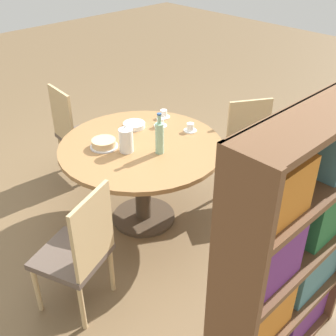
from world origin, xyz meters
name	(u,v)px	position (x,y,z in m)	size (l,w,h in m)	color
ground_plane	(144,218)	(0.00, 0.00, 0.00)	(14.00, 14.00, 0.00)	brown
dining_table	(142,160)	(0.00, 0.00, 0.60)	(1.32, 1.32, 0.74)	#473828
chair_a	(79,251)	(0.91, 0.43, 0.49)	(0.54, 0.54, 0.95)	tan
chair_b	(252,154)	(-0.90, 0.45, 0.49)	(0.58, 0.58, 0.95)	tan
chair_c	(76,131)	(-0.02, -1.01, 0.49)	(0.46, 0.46, 0.95)	tan
bookshelf	(286,259)	(0.30, 1.53, 0.77)	(1.02, 0.28, 1.62)	brown
coffee_pot	(126,140)	(0.15, 0.00, 0.85)	(0.11, 0.11, 0.22)	white
water_bottle	(159,137)	(-0.02, 0.20, 0.88)	(0.07, 0.07, 0.33)	#99C6A3
cake_main	(104,144)	(0.24, -0.17, 0.77)	(0.22, 0.22, 0.07)	silver
cup_a	(190,128)	(-0.46, 0.11, 0.77)	(0.11, 0.11, 0.07)	white
cup_b	(164,114)	(-0.48, -0.25, 0.77)	(0.11, 0.11, 0.07)	white
cup_c	(160,123)	(-0.34, -0.14, 0.77)	(0.11, 0.11, 0.07)	white
plate_stack	(134,125)	(-0.16, -0.28, 0.76)	(0.19, 0.19, 0.04)	white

